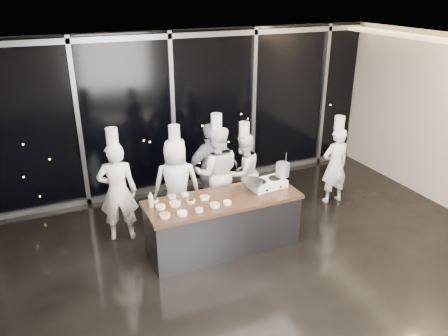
% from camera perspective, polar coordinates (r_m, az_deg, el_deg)
% --- Properties ---
extents(ground, '(9.00, 9.00, 0.00)m').
position_cam_1_polar(ground, '(6.64, 3.10, -14.14)').
color(ground, black).
rests_on(ground, ground).
extents(room_shell, '(9.02, 7.02, 3.21)m').
position_cam_1_polar(room_shell, '(5.66, 5.19, 4.77)').
color(room_shell, '#BDB2A1').
rests_on(room_shell, ground).
extents(window_wall, '(8.90, 0.11, 3.20)m').
position_cam_1_polar(window_wall, '(8.82, -6.77, 7.02)').
color(window_wall, black).
rests_on(window_wall, ground).
extents(demo_counter, '(2.46, 0.86, 0.90)m').
position_cam_1_polar(demo_counter, '(7.07, -0.11, -7.18)').
color(demo_counter, '#35353A').
rests_on(demo_counter, ground).
extents(stove, '(0.62, 0.42, 0.14)m').
position_cam_1_polar(stove, '(7.22, 5.68, -2.02)').
color(stove, silver).
rests_on(stove, demo_counter).
extents(frying_pan, '(0.59, 0.37, 0.06)m').
position_cam_1_polar(frying_pan, '(7.01, 3.61, -1.82)').
color(frying_pan, gray).
rests_on(frying_pan, stove).
extents(stock_pot, '(0.25, 0.25, 0.22)m').
position_cam_1_polar(stock_pot, '(7.31, 7.65, -0.20)').
color(stock_pot, silver).
rests_on(stock_pot, stove).
extents(prep_bowls, '(1.13, 0.71, 0.05)m').
position_cam_1_polar(prep_bowls, '(6.64, -5.06, -4.75)').
color(prep_bowls, white).
rests_on(prep_bowls, demo_counter).
extents(squeeze_bottle, '(0.07, 0.07, 0.26)m').
position_cam_1_polar(squeeze_bottle, '(6.63, -9.55, -4.10)').
color(squeeze_bottle, silver).
rests_on(squeeze_bottle, demo_counter).
extents(chef_far_left, '(0.71, 0.55, 1.95)m').
position_cam_1_polar(chef_far_left, '(7.34, -13.72, -2.90)').
color(chef_far_left, white).
rests_on(chef_far_left, ground).
extents(chef_left, '(0.91, 0.72, 1.87)m').
position_cam_1_polar(chef_left, '(7.55, -6.22, -2.00)').
color(chef_left, white).
rests_on(chef_left, ground).
extents(chef_center, '(1.00, 0.87, 1.96)m').
position_cam_1_polar(chef_center, '(7.83, -0.95, -0.57)').
color(chef_center, white).
rests_on(chef_center, ground).
extents(guest, '(1.07, 0.51, 1.77)m').
position_cam_1_polar(guest, '(7.90, -1.57, -0.29)').
color(guest, '#141939').
rests_on(guest, ground).
extents(chef_right, '(0.88, 0.78, 1.72)m').
position_cam_1_polar(chef_right, '(8.13, 2.55, -0.52)').
color(chef_right, white).
rests_on(chef_right, ground).
extents(chef_side, '(0.56, 0.38, 1.75)m').
position_cam_1_polar(chef_side, '(8.67, 14.30, 0.47)').
color(chef_side, white).
rests_on(chef_side, ground).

